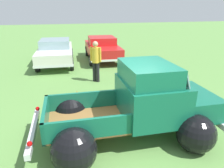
{
  "coord_description": "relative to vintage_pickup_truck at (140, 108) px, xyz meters",
  "views": [
    {
      "loc": [
        -1.5,
        -4.55,
        3.19
      ],
      "look_at": [
        0.0,
        1.38,
        0.96
      ],
      "focal_mm": 33.97,
      "sensor_mm": 36.0,
      "label": 1
    }
  ],
  "objects": [
    {
      "name": "ground_plane",
      "position": [
        -0.39,
        0.01,
        -0.76
      ],
      "size": [
        80.0,
        80.0,
        0.0
      ],
      "primitive_type": "plane",
      "color": "#609347"
    },
    {
      "name": "vintage_pickup_truck",
      "position": [
        0.0,
        0.0,
        0.0
      ],
      "size": [
        4.67,
        2.85,
        1.96
      ],
      "rotation": [
        0.0,
        0.0,
        -0.02
      ],
      "color": "black",
      "rests_on": "ground"
    },
    {
      "name": "show_car_0",
      "position": [
        -2.08,
        8.09,
        0.03
      ],
      "size": [
        2.19,
        4.53,
        1.43
      ],
      "rotation": [
        0.0,
        0.0,
        -1.63
      ],
      "color": "black",
      "rests_on": "ground"
    },
    {
      "name": "show_car_1",
      "position": [
        0.78,
        8.52,
        0.03
      ],
      "size": [
        2.12,
        4.31,
        1.43
      ],
      "rotation": [
        0.0,
        0.0,
        -1.62
      ],
      "color": "black",
      "rests_on": "ground"
    },
    {
      "name": "spectator_0",
      "position": [
        -0.35,
        4.45,
        0.29
      ],
      "size": [
        0.48,
        0.48,
        1.81
      ],
      "rotation": [
        0.0,
        0.0,
        0.93
      ],
      "color": "black",
      "rests_on": "ground"
    },
    {
      "name": "lane_cone_0",
      "position": [
        -1.43,
        1.93,
        -0.45
      ],
      "size": [
        0.36,
        0.36,
        0.63
      ],
      "color": "black",
      "rests_on": "ground"
    }
  ]
}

